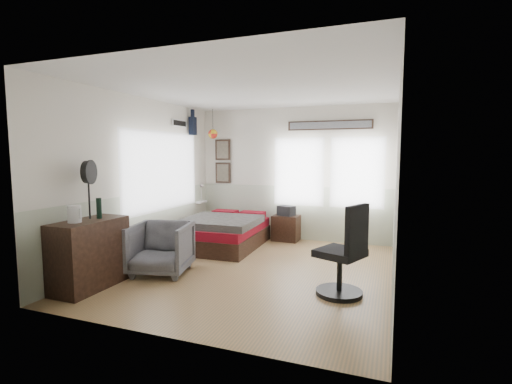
% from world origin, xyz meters
% --- Properties ---
extents(ground_plane, '(4.00, 4.50, 0.01)m').
position_xyz_m(ground_plane, '(0.00, 0.00, -0.01)').
color(ground_plane, '#9D7E57').
extents(room_shell, '(4.02, 4.52, 2.71)m').
position_xyz_m(room_shell, '(-0.08, 0.19, 1.61)').
color(room_shell, silver).
rests_on(room_shell, ground_plane).
extents(wall_decor, '(3.55, 1.32, 1.44)m').
position_xyz_m(wall_decor, '(-1.10, 1.96, 2.10)').
color(wall_decor, '#39251B').
rests_on(wall_decor, room_shell).
extents(bed, '(1.37, 1.86, 0.58)m').
position_xyz_m(bed, '(-1.01, 1.14, 0.28)').
color(bed, black).
rests_on(bed, ground_plane).
extents(dresser, '(0.48, 1.00, 0.90)m').
position_xyz_m(dresser, '(-1.74, -1.45, 0.45)').
color(dresser, black).
rests_on(dresser, ground_plane).
extents(armchair, '(0.98, 1.00, 0.75)m').
position_xyz_m(armchair, '(-1.21, -0.63, 0.38)').
color(armchair, '#494A50').
rests_on(armchair, ground_plane).
extents(nightstand, '(0.53, 0.43, 0.52)m').
position_xyz_m(nightstand, '(-0.06, 2.05, 0.26)').
color(nightstand, black).
rests_on(nightstand, ground_plane).
extents(task_chair, '(0.67, 0.67, 1.15)m').
position_xyz_m(task_chair, '(1.43, -0.59, 0.47)').
color(task_chair, black).
rests_on(task_chair, ground_plane).
extents(kettle, '(0.19, 0.16, 0.22)m').
position_xyz_m(kettle, '(-1.77, -1.64, 1.01)').
color(kettle, silver).
rests_on(kettle, dresser).
extents(bottle, '(0.07, 0.07, 0.28)m').
position_xyz_m(bottle, '(-1.70, -1.30, 1.04)').
color(bottle, black).
rests_on(bottle, dresser).
extents(stand_fan, '(0.18, 0.31, 0.78)m').
position_xyz_m(stand_fan, '(-1.79, -1.36, 1.51)').
color(stand_fan, black).
rests_on(stand_fan, dresser).
extents(black_bag, '(0.39, 0.32, 0.19)m').
position_xyz_m(black_bag, '(-0.06, 2.05, 0.61)').
color(black_bag, black).
rests_on(black_bag, nightstand).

